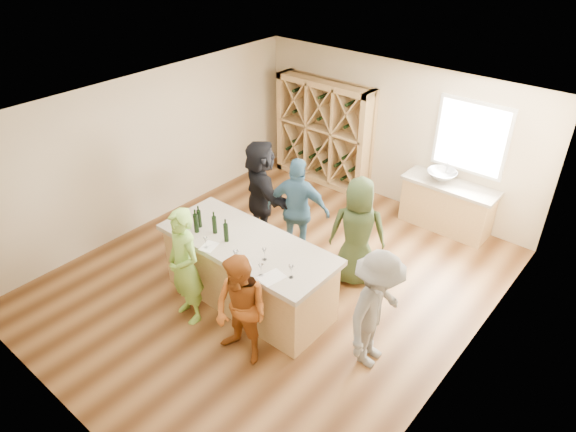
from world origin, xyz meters
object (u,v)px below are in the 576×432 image
Objects in this scene: wine_bottle_e at (226,233)px; person_far_left at (261,190)px; person_far_right at (358,232)px; person_server at (376,311)px; tasting_counter_base at (249,274)px; wine_bottle_a at (199,219)px; wine_bottle_b at (196,223)px; person_far_mid at (298,210)px; person_near_right at (241,311)px; wine_rack at (324,133)px; wine_bottle_c at (215,225)px; person_near_left at (185,267)px; sink at (442,176)px.

person_far_left is (-0.84, 1.64, -0.30)m from wine_bottle_e.
person_far_left is at bearing -31.11° from person_far_right.
tasting_counter_base is at bearing 90.00° from person_server.
person_far_right reaches higher than wine_bottle_a.
wine_bottle_b is at bearing 129.98° from person_far_left.
tasting_counter_base is at bearing 76.33° from person_far_mid.
person_far_mid is at bearing 110.59° from person_near_right.
wine_rack is 7.37× the size of wine_bottle_b.
wine_bottle_b reaches higher than wine_bottle_e.
person_far_right is at bearing 83.68° from person_near_right.
wine_bottle_c is 0.15× the size of person_far_left.
wine_bottle_a is at bearing -174.06° from wine_bottle_c.
wine_bottle_e is at bearing 66.70° from person_far_mid.
person_far_right is at bearing 68.15° from person_near_left.
wine_bottle_a is at bearing 128.36° from person_far_left.
sink is at bearing 66.82° from wine_bottle_c.
person_near_left is 0.99× the size of person_far_mid.
person_far_right is (0.94, 1.46, 0.41)m from tasting_counter_base.
person_far_right is at bearing -95.54° from sink.
wine_bottle_b is at bearing 94.45° from person_server.
wine_bottle_a reaches higher than sink.
person_near_right is 0.87× the size of person_far_left.
person_far_right reaches higher than wine_bottle_b.
person_near_right reaches higher than sink.
person_near_left is at bearing -59.08° from wine_bottle_a.
person_far_left reaches higher than person_server.
wine_bottle_e is 2.04m from person_far_right.
person_near_left is at bearing -105.94° from wine_bottle_e.
wine_bottle_e is at bearing 23.33° from person_far_right.
wine_rack reaches higher than person_server.
person_near_left is 2.65m from person_far_right.
person_near_left is 1.12× the size of person_near_right.
person_far_mid is (-1.34, -2.45, -0.10)m from sink.
wine_rack reaches higher than person_far_left.
person_far_left reaches higher than person_near_right.
person_far_left is at bearing -26.64° from person_far_mid.
person_server is 0.95× the size of person_far_mid.
person_near_left is 0.99× the size of person_far_right.
wine_bottle_c is 1.72m from person_far_left.
wine_bottle_b is 1.05× the size of wine_bottle_e.
person_near_right is at bearing -64.76° from wine_rack.
wine_bottle_c is at bearing 56.19° from person_far_mid.
person_near_left reaches higher than wine_bottle_b.
person_near_right is 0.93× the size of person_server.
wine_bottle_b is 0.70m from person_near_left.
person_server is at bearing -46.03° from wine_rack.
wine_bottle_e is 0.18× the size of person_near_right.
person_near_left reaches higher than person_server.
person_near_left is at bearing 135.23° from person_far_left.
wine_bottle_a is 0.15× the size of person_near_left.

